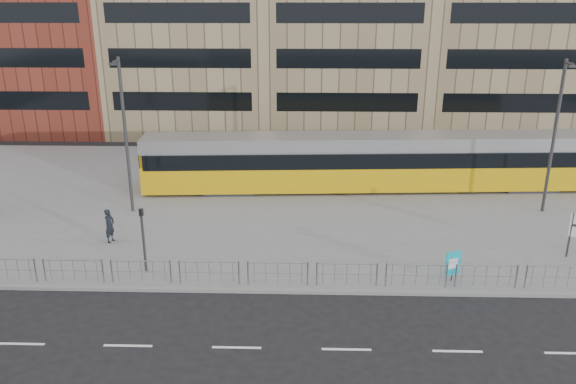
{
  "coord_description": "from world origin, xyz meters",
  "views": [
    {
      "loc": [
        0.37,
        -21.35,
        12.13
      ],
      "look_at": [
        -0.41,
        6.0,
        2.53
      ],
      "focal_mm": 35.0,
      "sensor_mm": 36.0,
      "label": 1
    }
  ],
  "objects_px": {
    "ad_panel": "(453,264)",
    "lamp_post_west": "(125,131)",
    "pedestrian": "(110,226)",
    "traffic_light_west": "(143,232)",
    "lamp_post_east": "(555,132)",
    "tram": "(380,162)"
  },
  "relations": [
    {
      "from": "tram",
      "to": "ad_panel",
      "type": "height_order",
      "value": "tram"
    },
    {
      "from": "tram",
      "to": "pedestrian",
      "type": "bearing_deg",
      "value": -152.2
    },
    {
      "from": "ad_panel",
      "to": "lamp_post_west",
      "type": "height_order",
      "value": "lamp_post_west"
    },
    {
      "from": "tram",
      "to": "traffic_light_west",
      "type": "distance_m",
      "value": 17.19
    },
    {
      "from": "lamp_post_west",
      "to": "traffic_light_west",
      "type": "bearing_deg",
      "value": -69.39
    },
    {
      "from": "ad_panel",
      "to": "lamp_post_west",
      "type": "distance_m",
      "value": 18.92
    },
    {
      "from": "traffic_light_west",
      "to": "lamp_post_west",
      "type": "distance_m",
      "value": 8.62
    },
    {
      "from": "pedestrian",
      "to": "lamp_post_west",
      "type": "bearing_deg",
      "value": 18.83
    },
    {
      "from": "ad_panel",
      "to": "lamp_post_east",
      "type": "xyz_separation_m",
      "value": [
        7.45,
        8.69,
        3.94
      ]
    },
    {
      "from": "lamp_post_east",
      "to": "tram",
      "type": "bearing_deg",
      "value": 156.63
    },
    {
      "from": "ad_panel",
      "to": "traffic_light_west",
      "type": "relative_size",
      "value": 0.46
    },
    {
      "from": "pedestrian",
      "to": "lamp_post_west",
      "type": "xyz_separation_m",
      "value": [
        -0.16,
        4.35,
        3.93
      ]
    },
    {
      "from": "ad_panel",
      "to": "pedestrian",
      "type": "xyz_separation_m",
      "value": [
        -16.49,
        3.7,
        0.06
      ]
    },
    {
      "from": "ad_panel",
      "to": "lamp_post_west",
      "type": "relative_size",
      "value": 0.16
    },
    {
      "from": "ad_panel",
      "to": "lamp_post_east",
      "type": "distance_m",
      "value": 12.11
    },
    {
      "from": "lamp_post_west",
      "to": "lamp_post_east",
      "type": "distance_m",
      "value": 24.12
    },
    {
      "from": "traffic_light_west",
      "to": "lamp_post_east",
      "type": "bearing_deg",
      "value": 36.92
    },
    {
      "from": "tram",
      "to": "lamp_post_east",
      "type": "relative_size",
      "value": 3.47
    },
    {
      "from": "lamp_post_west",
      "to": "tram",
      "type": "bearing_deg",
      "value": 17.05
    },
    {
      "from": "lamp_post_west",
      "to": "lamp_post_east",
      "type": "height_order",
      "value": "lamp_post_west"
    },
    {
      "from": "ad_panel",
      "to": "pedestrian",
      "type": "bearing_deg",
      "value": 146.51
    },
    {
      "from": "ad_panel",
      "to": "tram",
      "type": "bearing_deg",
      "value": 76.75
    }
  ]
}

